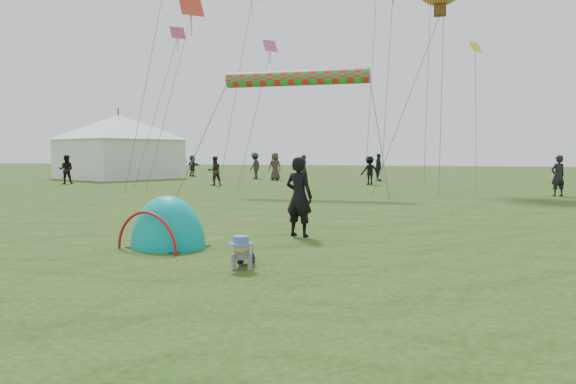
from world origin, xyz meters
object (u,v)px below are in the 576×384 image
(crawling_toddler, at_px, (243,251))
(event_marquee, at_px, (119,144))
(popup_tent, at_px, (168,247))
(standing_adult, at_px, (299,197))

(crawling_toddler, relative_size, event_marquee, 0.10)
(crawling_toddler, bearing_deg, popup_tent, 132.98)
(event_marquee, bearing_deg, crawling_toddler, -30.14)
(popup_tent, height_order, event_marquee, event_marquee)
(popup_tent, relative_size, event_marquee, 0.28)
(crawling_toddler, bearing_deg, event_marquee, 113.26)
(event_marquee, bearing_deg, standing_adult, -26.28)
(standing_adult, relative_size, event_marquee, 0.25)
(event_marquee, bearing_deg, popup_tent, -31.72)
(popup_tent, bearing_deg, standing_adult, 60.49)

